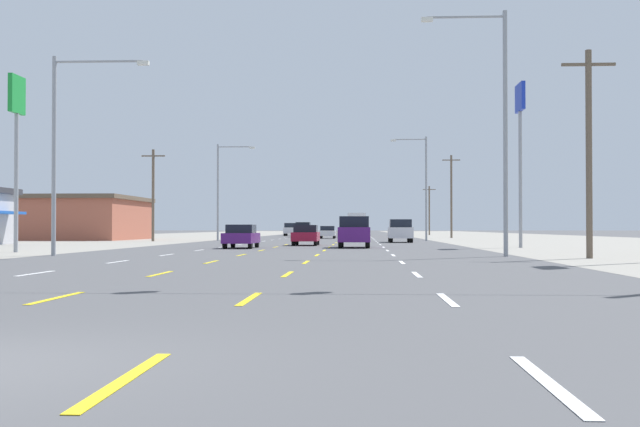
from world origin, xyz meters
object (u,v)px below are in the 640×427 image
at_px(sedan_center_turn_mid, 306,235).
at_px(suv_inner_left_farther, 303,230).
at_px(box_truck_inner_right_farthest, 357,223).
at_px(suv_far_left_distant_a, 291,229).
at_px(sedan_inner_left_nearest, 241,236).
at_px(streetlight_left_row_1, 222,185).
at_px(pole_sign_left_row_1, 17,122).
at_px(suv_far_right_midfar, 400,230).
at_px(streetlight_right_row_0, 498,116).
at_px(streetlight_right_row_1, 423,181).
at_px(hatchback_inner_right_distant_b, 359,231).
at_px(pole_sign_right_row_1, 520,123).
at_px(sedan_center_turn_far, 328,232).
at_px(streetlight_left_row_0, 65,138).
at_px(suv_inner_right_near, 354,232).

relative_size(sedan_center_turn_mid, suv_inner_left_farther, 0.92).
height_order(box_truck_inner_right_farthest, suv_far_left_distant_a, box_truck_inner_right_farthest).
distance_m(sedan_inner_left_nearest, sedan_center_turn_mid, 8.57).
bearing_deg(streetlight_left_row_1, pole_sign_left_row_1, -96.53).
bearing_deg(suv_far_right_midfar, sedan_center_turn_mid, -121.26).
height_order(suv_inner_left_farther, streetlight_right_row_0, streetlight_right_row_0).
xyz_separation_m(sedan_inner_left_nearest, streetlight_right_row_1, (13.44, 28.29, 4.99)).
xyz_separation_m(sedan_inner_left_nearest, pole_sign_left_row_1, (-10.41, -8.73, 5.99)).
bearing_deg(sedan_inner_left_nearest, suv_far_right_midfar, 61.50).
xyz_separation_m(suv_far_right_midfar, pole_sign_left_row_1, (-21.24, -28.66, 5.72)).
xyz_separation_m(sedan_center_turn_mid, suv_far_left_distant_a, (-6.72, 65.54, 0.27)).
distance_m(hatchback_inner_right_distant_b, pole_sign_right_row_1, 73.08).
bearing_deg(suv_far_right_midfar, streetlight_right_row_1, 72.59).
distance_m(suv_inner_left_farther, box_truck_inner_right_farthest, 8.24).
relative_size(suv_far_right_midfar, sedan_center_turn_far, 1.09).
bearing_deg(streetlight_right_row_0, streetlight_right_row_1, 89.98).
bearing_deg(streetlight_left_row_0, sedan_center_turn_mid, 66.00).
relative_size(suv_inner_left_farther, streetlight_left_row_0, 0.54).
distance_m(sedan_center_turn_far, streetlight_left_row_0, 58.54).
relative_size(sedan_center_turn_far, streetlight_left_row_1, 0.48).
distance_m(pole_sign_right_row_1, streetlight_right_row_0, 16.19).
xyz_separation_m(suv_inner_right_near, suv_far_left_distant_a, (-10.22, 71.76, 0.00)).
height_order(sedan_center_turn_far, streetlight_left_row_0, streetlight_left_row_0).
distance_m(sedan_center_turn_mid, suv_far_right_midfar, 14.15).
height_order(sedan_center_turn_mid, suv_far_right_midfar, suv_far_right_midfar).
bearing_deg(suv_far_left_distant_a, hatchback_inner_right_distant_b, 3.39).
distance_m(pole_sign_right_row_1, streetlight_left_row_1, 35.47).
height_order(suv_inner_left_farther, box_truck_inner_right_farthest, box_truck_inner_right_farthest).
xyz_separation_m(sedan_inner_left_nearest, streetlight_right_row_0, (13.43, -13.57, 5.43)).
distance_m(streetlight_right_row_0, streetlight_left_row_1, 46.23).
distance_m(sedan_center_turn_far, box_truck_inner_right_farthest, 15.82).
relative_size(sedan_center_turn_mid, streetlight_right_row_0, 0.41).
xyz_separation_m(box_truck_inner_right_farthest, streetlight_left_row_1, (-13.13, -31.11, 3.61)).
bearing_deg(streetlight_right_row_1, streetlight_left_row_1, 180.00).
bearing_deg(pole_sign_right_row_1, pole_sign_left_row_1, -158.98).
bearing_deg(box_truck_inner_right_farthest, suv_far_right_midfar, -84.39).
height_order(pole_sign_right_row_1, streetlight_left_row_1, pole_sign_right_row_1).
xyz_separation_m(sedan_inner_left_nearest, streetlight_left_row_1, (-6.18, 28.29, 4.69)).
bearing_deg(pole_sign_right_row_1, streetlight_right_row_0, -104.71).
bearing_deg(streetlight_right_row_0, suv_far_left_distant_a, 100.85).
bearing_deg(streetlight_right_row_1, sedan_center_turn_mid, -115.97).
bearing_deg(pole_sign_left_row_1, streetlight_left_row_0, -47.98).
bearing_deg(streetlight_left_row_1, suv_inner_left_farther, 77.13).
relative_size(sedan_center_turn_mid, sedan_center_turn_far, 1.00).
relative_size(suv_inner_right_near, box_truck_inner_right_farthest, 0.68).
xyz_separation_m(suv_inner_left_farther, hatchback_inner_right_distant_b, (7.20, 18.86, -0.24)).
relative_size(suv_far_left_distant_a, pole_sign_left_row_1, 0.54).
xyz_separation_m(suv_inner_left_farther, pole_sign_right_row_1, (17.56, -53.13, 6.88)).
height_order(box_truck_inner_right_farthest, hatchback_inner_right_distant_b, box_truck_inner_right_farthest).
distance_m(box_truck_inner_right_farthest, suv_far_left_distant_a, 17.31).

